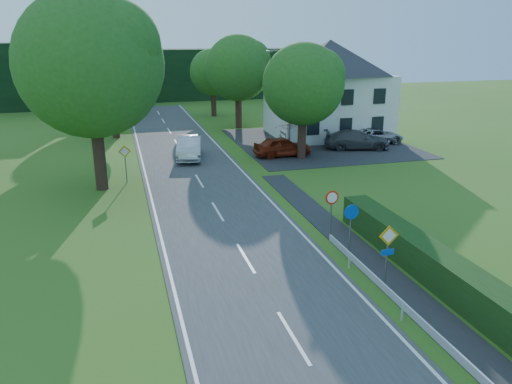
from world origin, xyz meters
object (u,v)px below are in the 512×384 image
object	(u,v)px
streetlight	(288,97)
parasol	(288,136)
parked_car_silver_b	(377,136)
moving_car	(189,148)
parked_car_grey	(357,140)
motorcycle	(185,154)
parked_car_red	(282,146)
parked_car_silver_a	(305,133)

from	to	relation	value
streetlight	parasol	bearing A→B (deg)	70.07
parked_car_silver_b	parasol	distance (m)	8.05
moving_car	parked_car_grey	bearing A→B (deg)	8.53
parasol	moving_car	bearing A→B (deg)	-170.84
motorcycle	parked_car_red	size ratio (longest dim) A/B	0.45
motorcycle	parasol	bearing A→B (deg)	5.00
motorcycle	parked_car_silver_b	size ratio (longest dim) A/B	0.43
parked_car_silver_b	parasol	bearing A→B (deg)	91.40
moving_car	parasol	size ratio (longest dim) A/B	2.22
motorcycle	streetlight	bearing A→B (deg)	-4.97
streetlight	parked_car_silver_b	bearing A→B (deg)	9.38
parked_car_red	parked_car_silver_b	xyz separation A→B (m)	(9.36, 2.35, -0.11)
moving_car	motorcycle	xyz separation A→B (m)	(-0.43, -0.85, -0.31)
parked_car_grey	motorcycle	bearing A→B (deg)	106.77
streetlight	parked_car_red	distance (m)	3.85
motorcycle	parked_car_silver_a	distance (m)	11.98
parked_car_red	parked_car_silver_a	world-z (taller)	parked_car_red
streetlight	moving_car	xyz separation A→B (m)	(-7.76, 0.26, -3.59)
parked_car_silver_a	parasol	bearing A→B (deg)	132.33
motorcycle	parasol	distance (m)	9.06
parked_car_silver_a	parasol	size ratio (longest dim) A/B	1.86
streetlight	parked_car_silver_b	size ratio (longest dim) A/B	1.73
parasol	parked_car_silver_b	bearing A→B (deg)	-1.32
moving_car	parked_car_red	bearing A→B (deg)	0.59
moving_car	parked_car_red	distance (m)	7.13
moving_car	parasol	bearing A→B (deg)	19.32
parked_car_red	moving_car	bearing A→B (deg)	79.77
parked_car_silver_a	moving_car	bearing A→B (deg)	107.75
parked_car_silver_a	parked_car_grey	world-z (taller)	parked_car_grey
streetlight	parked_car_silver_b	distance (m)	9.52
moving_car	motorcycle	bearing A→B (deg)	-106.70
moving_car	motorcycle	size ratio (longest dim) A/B	2.56
motorcycle	parked_car_red	bearing A→B (deg)	-11.63
motorcycle	parked_car_silver_a	xyz separation A→B (m)	(11.14, 4.39, 0.18)
streetlight	parked_car_silver_b	xyz separation A→B (m)	(8.62, 1.42, -3.78)
parked_car_silver_b	parasol	world-z (taller)	parasol
parked_car_grey	parked_car_silver_b	bearing A→B (deg)	-44.67
parked_car_silver_b	motorcycle	bearing A→B (deg)	99.53
motorcycle	moving_car	bearing A→B (deg)	54.12
parked_car_silver_b	parasol	xyz separation A→B (m)	(-8.04, 0.19, 0.38)
streetlight	moving_car	distance (m)	8.56
streetlight	motorcycle	bearing A→B (deg)	-175.94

